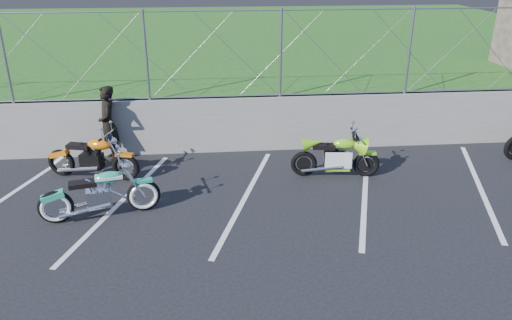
{
  "coord_description": "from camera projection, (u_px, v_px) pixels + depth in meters",
  "views": [
    {
      "loc": [
        -0.6,
        -7.71,
        4.47
      ],
      "look_at": [
        0.23,
        1.3,
        0.65
      ],
      "focal_mm": 35.0,
      "sensor_mm": 36.0,
      "label": 1
    }
  ],
  "objects": [
    {
      "name": "grass_field",
      "position": [
        224.0,
        48.0,
        20.99
      ],
      "size": [
        30.0,
        20.0,
        1.3
      ],
      "primitive_type": "cube",
      "color": "#1F5015",
      "rests_on": "ground"
    },
    {
      "name": "parking_lines",
      "position": [
        306.0,
        194.0,
        9.88
      ],
      "size": [
        18.29,
        4.31,
        0.01
      ],
      "color": "silver",
      "rests_on": "ground"
    },
    {
      "name": "naked_orange",
      "position": [
        94.0,
        159.0,
        10.41
      ],
      "size": [
        2.0,
        0.75,
        1.02
      ],
      "rotation": [
        0.0,
        0.0,
        -0.26
      ],
      "color": "black",
      "rests_on": "ground"
    },
    {
      "name": "cruiser_turquoise",
      "position": [
        101.0,
        195.0,
        8.9
      ],
      "size": [
        2.11,
        0.7,
        1.06
      ],
      "rotation": [
        0.0,
        0.0,
        0.22
      ],
      "color": "black",
      "rests_on": "ground"
    },
    {
      "name": "retaining_wall",
      "position": [
        238.0,
        124.0,
        11.82
      ],
      "size": [
        30.0,
        0.22,
        1.3
      ],
      "primitive_type": "cube",
      "color": "slate",
      "rests_on": "ground"
    },
    {
      "name": "person_standing",
      "position": [
        108.0,
        124.0,
        11.21
      ],
      "size": [
        0.55,
        0.7,
        1.72
      ],
      "primitive_type": "imported",
      "rotation": [
        0.0,
        0.0,
        -1.34
      ],
      "color": "black",
      "rests_on": "ground"
    },
    {
      "name": "sportbike_green",
      "position": [
        337.0,
        158.0,
        10.51
      ],
      "size": [
        1.88,
        0.67,
        0.97
      ],
      "rotation": [
        0.0,
        0.0,
        -0.12
      ],
      "color": "black",
      "rests_on": "ground"
    },
    {
      "name": "chain_link_fence",
      "position": [
        237.0,
        54.0,
        11.17
      ],
      "size": [
        28.0,
        0.03,
        2.0
      ],
      "color": "gray",
      "rests_on": "retaining_wall"
    },
    {
      "name": "ground",
      "position": [
        250.0,
        222.0,
        8.86
      ],
      "size": [
        90.0,
        90.0,
        0.0
      ],
      "primitive_type": "plane",
      "color": "black",
      "rests_on": "ground"
    }
  ]
}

